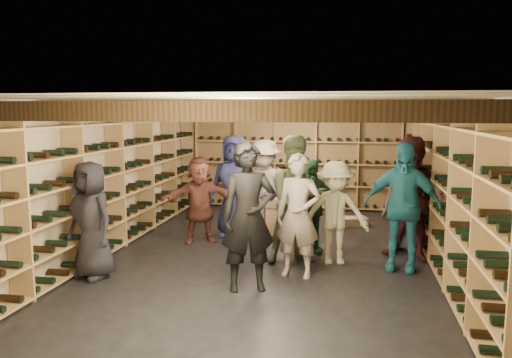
{
  "coord_description": "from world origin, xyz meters",
  "views": [
    {
      "loc": [
        1.23,
        -7.59,
        2.27
      ],
      "look_at": [
        -0.25,
        0.2,
        1.17
      ],
      "focal_mm": 35.0,
      "sensor_mm": 36.0,
      "label": 1
    }
  ],
  "objects_px": {
    "person_12": "(409,200)",
    "person_9": "(264,188)",
    "person_4": "(402,206)",
    "person_10": "(310,206)",
    "person_0": "(91,220)",
    "person_6": "(234,186)",
    "crate_loose": "(354,222)",
    "crate_stack_left": "(293,212)",
    "person_1": "(248,217)",
    "person_3": "(335,213)",
    "person_11": "(300,200)",
    "person_2": "(298,200)",
    "person_7": "(298,216)",
    "person_8": "(413,199)",
    "person_5": "(200,200)",
    "crate_stack_right": "(280,216)"
  },
  "relations": [
    {
      "from": "person_10",
      "to": "person_6",
      "type": "bearing_deg",
      "value": 131.94
    },
    {
      "from": "person_9",
      "to": "person_12",
      "type": "relative_size",
      "value": 1.06
    },
    {
      "from": "crate_stack_left",
      "to": "person_10",
      "type": "distance_m",
      "value": 2.0
    },
    {
      "from": "person_1",
      "to": "person_12",
      "type": "distance_m",
      "value": 3.14
    },
    {
      "from": "person_6",
      "to": "person_7",
      "type": "height_order",
      "value": "person_6"
    },
    {
      "from": "person_0",
      "to": "person_6",
      "type": "xyz_separation_m",
      "value": [
        1.39,
        2.54,
        0.12
      ]
    },
    {
      "from": "person_12",
      "to": "person_9",
      "type": "bearing_deg",
      "value": -168.01
    },
    {
      "from": "person_11",
      "to": "crate_stack_left",
      "type": "bearing_deg",
      "value": 99.3
    },
    {
      "from": "person_2",
      "to": "person_6",
      "type": "height_order",
      "value": "person_2"
    },
    {
      "from": "person_2",
      "to": "person_6",
      "type": "distance_m",
      "value": 1.85
    },
    {
      "from": "crate_stack_right",
      "to": "person_3",
      "type": "relative_size",
      "value": 0.44
    },
    {
      "from": "person_3",
      "to": "person_11",
      "type": "height_order",
      "value": "same"
    },
    {
      "from": "person_8",
      "to": "person_12",
      "type": "distance_m",
      "value": 0.56
    },
    {
      "from": "crate_stack_left",
      "to": "person_12",
      "type": "relative_size",
      "value": 0.35
    },
    {
      "from": "person_5",
      "to": "person_7",
      "type": "height_order",
      "value": "person_7"
    },
    {
      "from": "person_3",
      "to": "person_9",
      "type": "xyz_separation_m",
      "value": [
        -1.32,
        1.5,
        0.1
      ]
    },
    {
      "from": "person_2",
      "to": "person_4",
      "type": "height_order",
      "value": "person_2"
    },
    {
      "from": "person_4",
      "to": "person_6",
      "type": "xyz_separation_m",
      "value": [
        -2.76,
        1.4,
        -0.0
      ]
    },
    {
      "from": "person_4",
      "to": "person_3",
      "type": "bearing_deg",
      "value": -176.08
    },
    {
      "from": "person_0",
      "to": "person_7",
      "type": "height_order",
      "value": "person_7"
    },
    {
      "from": "person_1",
      "to": "person_4",
      "type": "distance_m",
      "value": 2.31
    },
    {
      "from": "person_4",
      "to": "person_9",
      "type": "distance_m",
      "value": 2.78
    },
    {
      "from": "person_1",
      "to": "crate_loose",
      "type": "bearing_deg",
      "value": 50.68
    },
    {
      "from": "person_1",
      "to": "person_2",
      "type": "xyz_separation_m",
      "value": [
        0.48,
        1.27,
        0.01
      ]
    },
    {
      "from": "person_7",
      "to": "person_11",
      "type": "relative_size",
      "value": 1.11
    },
    {
      "from": "person_4",
      "to": "person_10",
      "type": "xyz_separation_m",
      "value": [
        -1.35,
        0.6,
        -0.16
      ]
    },
    {
      "from": "person_6",
      "to": "person_9",
      "type": "bearing_deg",
      "value": 26.23
    },
    {
      "from": "crate_stack_left",
      "to": "person_11",
      "type": "height_order",
      "value": "person_11"
    },
    {
      "from": "person_1",
      "to": "person_8",
      "type": "xyz_separation_m",
      "value": [
        2.18,
        1.71,
        -0.0
      ]
    },
    {
      "from": "person_5",
      "to": "person_6",
      "type": "xyz_separation_m",
      "value": [
        0.5,
        0.49,
        0.17
      ]
    },
    {
      "from": "person_5",
      "to": "person_10",
      "type": "bearing_deg",
      "value": -32.89
    },
    {
      "from": "person_2",
      "to": "person_10",
      "type": "distance_m",
      "value": 0.58
    },
    {
      "from": "person_1",
      "to": "person_6",
      "type": "bearing_deg",
      "value": 86.8
    },
    {
      "from": "person_8",
      "to": "person_2",
      "type": "bearing_deg",
      "value": -141.67
    },
    {
      "from": "person_1",
      "to": "person_4",
      "type": "height_order",
      "value": "person_1"
    },
    {
      "from": "person_5",
      "to": "person_8",
      "type": "distance_m",
      "value": 3.5
    },
    {
      "from": "person_6",
      "to": "person_7",
      "type": "relative_size",
      "value": 1.08
    },
    {
      "from": "crate_stack_left",
      "to": "person_9",
      "type": "height_order",
      "value": "person_9"
    },
    {
      "from": "person_1",
      "to": "person_6",
      "type": "distance_m",
      "value": 2.73
    },
    {
      "from": "crate_loose",
      "to": "person_12",
      "type": "relative_size",
      "value": 0.3
    },
    {
      "from": "person_5",
      "to": "person_9",
      "type": "xyz_separation_m",
      "value": [
        1.0,
        0.71,
        0.13
      ]
    },
    {
      "from": "person_0",
      "to": "person_1",
      "type": "distance_m",
      "value": 2.19
    },
    {
      "from": "crate_stack_right",
      "to": "person_10",
      "type": "relative_size",
      "value": 0.45
    },
    {
      "from": "crate_loose",
      "to": "person_6",
      "type": "height_order",
      "value": "person_6"
    },
    {
      "from": "crate_loose",
      "to": "person_4",
      "type": "bearing_deg",
      "value": -76.32
    },
    {
      "from": "person_5",
      "to": "person_12",
      "type": "distance_m",
      "value": 3.47
    },
    {
      "from": "person_9",
      "to": "person_4",
      "type": "bearing_deg",
      "value": -19.64
    },
    {
      "from": "crate_stack_left",
      "to": "person_12",
      "type": "xyz_separation_m",
      "value": [
        2.04,
        -1.41,
        0.57
      ]
    },
    {
      "from": "person_0",
      "to": "person_2",
      "type": "bearing_deg",
      "value": 46.92
    },
    {
      "from": "crate_stack_right",
      "to": "crate_loose",
      "type": "bearing_deg",
      "value": 34.19
    }
  ]
}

